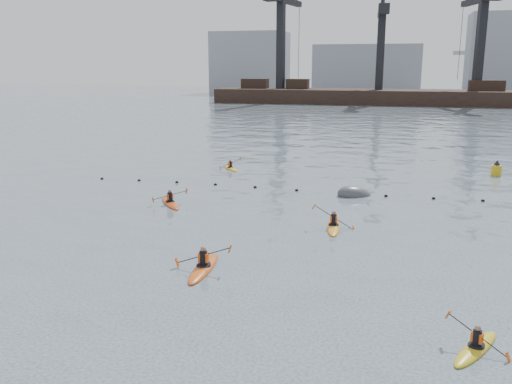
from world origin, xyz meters
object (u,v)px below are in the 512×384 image
kayaker_3 (333,226)px  kayaker_5 (230,168)px  kayaker_2 (170,203)px  nav_buoy (496,170)px  kayaker_0 (204,267)px  mooring_buoy (355,195)px  kayaker_1 (476,347)px

kayaker_3 → kayaker_5: bearing=119.3°
kayaker_2 → nav_buoy: bearing=-2.4°
kayaker_2 → kayaker_5: bearing=51.9°
kayaker_0 → kayaker_2: size_ratio=1.21×
kayaker_3 → kayaker_5: 17.79m
kayaker_0 → kayaker_5: size_ratio=1.44×
kayaker_2 → mooring_buoy: kayaker_2 is taller
kayaker_5 → mooring_buoy: bearing=-70.6°
kayaker_1 → nav_buoy: bearing=108.3°
kayaker_3 → nav_buoy: kayaker_3 is taller
kayaker_3 → kayaker_0: bearing=-127.9°
kayaker_0 → kayaker_1: 11.14m
kayaker_2 → kayaker_3: bearing=-50.5°
kayaker_0 → kayaker_1: size_ratio=1.30×
kayaker_0 → kayaker_1: bearing=-25.6°
kayaker_2 → nav_buoy: nav_buoy is taller
kayaker_5 → mooring_buoy: size_ratio=1.05×
kayaker_0 → mooring_buoy: 15.98m
kayaker_2 → kayaker_5: 12.07m
nav_buoy → kayaker_1: bearing=-99.8°
kayaker_0 → mooring_buoy: bearing=67.8°
kayaker_2 → mooring_buoy: 12.13m
kayaker_0 → kayaker_3: size_ratio=1.09×
kayaker_0 → kayaker_3: 8.75m
kayaker_1 → kayaker_2: kayaker_1 is taller
kayaker_5 → nav_buoy: bearing=-31.0°
mooring_buoy → nav_buoy: size_ratio=1.76×
kayaker_0 → kayaker_1: (10.32, -4.19, -0.02)m
kayaker_3 → nav_buoy: bearing=52.1°
kayaker_1 → kayaker_5: size_ratio=1.11×
kayaker_2 → mooring_buoy: bearing=-11.6°
kayaker_0 → nav_buoy: (15.31, 24.62, 0.31)m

